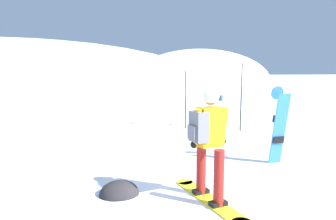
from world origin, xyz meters
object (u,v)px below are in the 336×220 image
(piste_marker_near, at_px, (186,95))
(rock_dark, at_px, (220,122))
(snowboarder_main, at_px, (208,141))
(rock_mid, at_px, (119,194))
(spare_snowboard, at_px, (279,125))
(piste_marker_far, at_px, (241,92))

(piste_marker_near, relative_size, rock_dark, 3.71)
(snowboarder_main, bearing_deg, rock_dark, 63.55)
(piste_marker_near, bearing_deg, rock_dark, 26.90)
(snowboarder_main, distance_m, rock_mid, 1.67)
(spare_snowboard, distance_m, piste_marker_near, 4.37)
(rock_dark, distance_m, rock_mid, 7.40)
(spare_snowboard, bearing_deg, snowboarder_main, -148.70)
(rock_dark, bearing_deg, snowboarder_main, -116.45)
(piste_marker_near, relative_size, rock_mid, 3.16)
(spare_snowboard, relative_size, rock_mid, 2.59)
(piste_marker_near, height_order, rock_dark, piste_marker_near)
(snowboarder_main, xyz_separation_m, piste_marker_near, (1.50, 5.60, 0.22))
(piste_marker_near, bearing_deg, spare_snowboard, -81.99)
(rock_mid, bearing_deg, snowboarder_main, -24.71)
(snowboarder_main, relative_size, piste_marker_near, 0.91)
(piste_marker_far, bearing_deg, rock_dark, 85.93)
(rock_dark, relative_size, rock_mid, 0.85)
(piste_marker_near, xyz_separation_m, rock_mid, (-2.77, -5.02, -1.14))
(snowboarder_main, distance_m, spare_snowboard, 2.47)
(piste_marker_near, distance_m, piste_marker_far, 1.85)
(rock_dark, xyz_separation_m, rock_mid, (-4.48, -5.89, 0.00))
(piste_marker_near, bearing_deg, piste_marker_far, -30.60)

